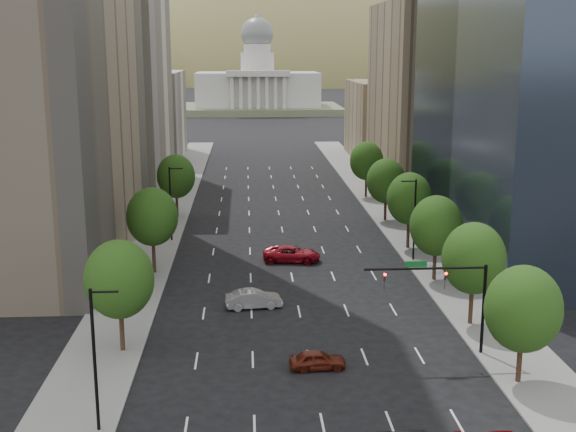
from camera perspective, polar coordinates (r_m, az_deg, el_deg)
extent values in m
cube|color=slate|center=(84.33, -10.71, -2.77)|extent=(6.00, 200.00, 0.15)
cube|color=slate|center=(85.95, 10.26, -2.45)|extent=(6.00, 200.00, 0.15)
cube|color=beige|center=(125.37, -12.93, 10.24)|extent=(14.00, 30.00, 35.00)
cube|color=beige|center=(158.48, -10.83, 7.72)|extent=(14.00, 26.00, 18.00)
cube|color=#8C7759|center=(124.34, 10.56, 9.18)|extent=(14.00, 30.00, 30.00)
cube|color=#8C7759|center=(157.03, 7.60, 7.42)|extent=(14.00, 26.00, 16.00)
cylinder|color=#382316|center=(53.27, 17.57, -10.46)|extent=(0.36, 0.36, 3.75)
ellipsoid|color=#153D10|center=(52.02, 17.83, -6.89)|extent=(5.20, 5.20, 5.98)
cylinder|color=#382316|center=(62.90, 14.06, -6.50)|extent=(0.36, 0.36, 4.00)
ellipsoid|color=#153D10|center=(61.78, 14.25, -3.21)|extent=(5.20, 5.20, 5.98)
cylinder|color=#382316|center=(73.89, 11.33, -3.51)|extent=(0.36, 0.36, 3.90)
ellipsoid|color=#153D10|center=(72.96, 11.46, -0.74)|extent=(5.20, 5.20, 5.98)
cylinder|color=#382316|center=(85.12, 9.33, -1.19)|extent=(0.36, 0.36, 4.10)
ellipsoid|color=#153D10|center=(84.29, 9.43, 1.35)|extent=(5.20, 5.20, 5.98)
cylinder|color=#382316|center=(98.51, 7.58, 0.68)|extent=(0.36, 0.36, 3.80)
ellipsoid|color=#153D10|center=(97.83, 7.64, 2.73)|extent=(5.20, 5.20, 5.98)
cylinder|color=#382316|center=(113.94, 6.09, 2.42)|extent=(0.36, 0.36, 4.00)
ellipsoid|color=#153D10|center=(113.33, 6.14, 4.29)|extent=(5.20, 5.20, 5.98)
cylinder|color=#382316|center=(57.18, -12.81, -8.41)|extent=(0.36, 0.36, 4.00)
ellipsoid|color=#153D10|center=(55.95, -13.00, -4.81)|extent=(5.20, 5.20, 5.98)
cylinder|color=#382316|center=(75.96, -10.40, -2.92)|extent=(0.36, 0.36, 4.15)
ellipsoid|color=#153D10|center=(75.01, -10.52, -0.05)|extent=(5.20, 5.20, 5.98)
cylinder|color=#382316|center=(101.11, -8.64, 1.00)|extent=(0.36, 0.36, 3.95)
ellipsoid|color=#153D10|center=(100.43, -8.71, 3.08)|extent=(5.20, 5.20, 5.98)
cylinder|color=black|center=(79.71, 9.82, -0.36)|extent=(0.20, 0.20, 9.00)
cylinder|color=black|center=(78.68, 9.37, 2.69)|extent=(1.60, 0.14, 0.14)
cylinder|color=black|center=(45.24, -14.81, -10.92)|extent=(0.20, 0.20, 9.00)
cylinder|color=black|center=(43.57, -14.09, -5.75)|extent=(1.60, 0.14, 0.14)
cylinder|color=black|center=(87.89, -9.13, 0.89)|extent=(0.20, 0.20, 9.00)
cylinder|color=black|center=(87.03, -8.70, 3.67)|extent=(1.60, 0.14, 0.14)
cylinder|color=black|center=(56.73, 14.96, -7.09)|extent=(0.24, 0.24, 7.00)
cylinder|color=black|center=(54.48, 10.64, -4.04)|extent=(9.00, 0.18, 0.18)
imported|color=black|center=(55.01, 12.14, -4.54)|extent=(0.18, 0.22, 1.10)
imported|color=black|center=(54.01, 7.52, -4.69)|extent=(0.18, 0.22, 1.10)
sphere|color=#FF0C07|center=(54.79, 12.20, -4.40)|extent=(0.20, 0.20, 0.20)
sphere|color=#FF0C07|center=(53.78, 7.56, -4.54)|extent=(0.20, 0.20, 0.20)
cube|color=#0C591E|center=(54.22, 9.94, -3.71)|extent=(1.60, 0.06, 0.45)
cube|color=#596647|center=(271.44, -2.37, 8.31)|extent=(60.00, 40.00, 2.50)
cube|color=silver|center=(270.97, -2.38, 9.84)|extent=(44.00, 26.00, 12.00)
cube|color=silver|center=(256.74, -2.34, 11.02)|extent=(22.00, 4.00, 2.00)
cylinder|color=silver|center=(270.65, -2.40, 11.85)|extent=(12.00, 12.00, 7.00)
cylinder|color=silver|center=(270.61, -2.41, 12.90)|extent=(9.60, 9.60, 3.00)
sphere|color=slate|center=(270.67, -2.42, 13.98)|extent=(11.60, 11.60, 11.60)
cylinder|color=silver|center=(270.86, -2.43, 15.22)|extent=(1.80, 1.80, 2.50)
ellipsoid|color=olive|center=(598.78, -16.48, 6.93)|extent=(380.00, 342.00, 190.00)
ellipsoid|color=olive|center=(625.49, 0.81, 6.87)|extent=(440.00, 396.00, 240.00)
ellipsoid|color=olive|center=(696.88, 14.78, 7.64)|extent=(360.00, 324.00, 200.00)
imported|color=#53190D|center=(53.50, 2.31, -11.12)|extent=(4.15, 1.85, 1.39)
imported|color=#96959A|center=(65.38, -2.68, -6.47)|extent=(5.17, 2.36, 1.65)
imported|color=maroon|center=(79.28, 0.29, -2.96)|extent=(6.47, 3.57, 1.71)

